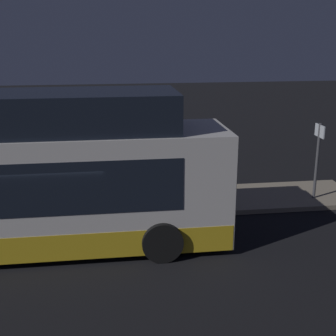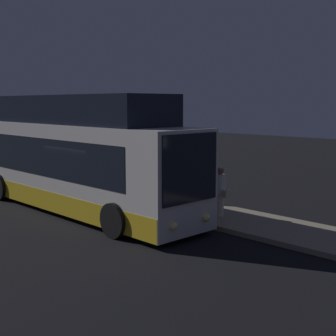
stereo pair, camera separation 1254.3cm
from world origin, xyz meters
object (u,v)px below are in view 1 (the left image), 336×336
Objects in this scene: sign_post at (318,153)px; trash_bin at (71,190)px; passenger_boarding at (108,169)px; passenger_waiting at (174,176)px; passenger_with_bags at (148,182)px; suitcase at (96,190)px.

sign_post is 8.48m from trash_bin.
passenger_boarding is 0.67× the size of sign_post.
trash_bin is (-3.43, 0.77, -0.58)m from passenger_waiting.
passenger_with_bags reaches higher than trash_bin.
sign_post is at bearing 7.41° from passenger_boarding.
passenger_boarding is at bearing 41.71° from passenger_with_bags.
passenger_waiting is (2.18, -0.92, -0.06)m from passenger_boarding.
passenger_waiting is at bearing -5.90° from passenger_boarding.
sign_post reaches higher than passenger_boarding.
passenger_with_bags is at bearing -25.70° from trash_bin.
passenger_boarding is at bearing 170.36° from sign_post.
passenger_waiting is 2.70m from suitcase.
suitcase is at bearing -19.05° from trash_bin.
passenger_waiting reaches higher than passenger_with_bags.
sign_post is (7.05, -1.20, 0.66)m from passenger_boarding.
passenger_waiting reaches higher than suitcase.
passenger_waiting is at bearing 176.75° from sign_post.
trash_bin is (-1.26, -0.15, -0.64)m from passenger_boarding.
sign_post is at bearing -7.20° from trash_bin.
passenger_with_bags is (-0.89, -0.45, -0.03)m from passenger_waiting.
passenger_with_bags is at bearing -29.82° from passenger_boarding.
passenger_waiting reaches higher than trash_bin.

